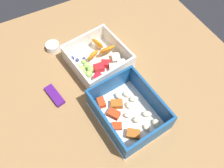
% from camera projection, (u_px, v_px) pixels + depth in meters
% --- Properties ---
extents(table_surface, '(0.80, 0.80, 0.02)m').
position_uv_depth(table_surface, '(109.00, 89.00, 0.64)').
color(table_surface, '#9E7547').
rests_on(table_surface, ground).
extents(pasta_container, '(0.19, 0.16, 0.07)m').
position_uv_depth(pasta_container, '(128.00, 112.00, 0.56)').
color(pasta_container, white).
rests_on(pasta_container, table_surface).
extents(fruit_bowl, '(0.18, 0.17, 0.06)m').
position_uv_depth(fruit_bowl, '(99.00, 60.00, 0.65)').
color(fruit_bowl, white).
rests_on(fruit_bowl, table_surface).
extents(candy_bar, '(0.07, 0.04, 0.01)m').
position_uv_depth(candy_bar, '(55.00, 95.00, 0.61)').
color(candy_bar, '#51197A').
rests_on(candy_bar, table_surface).
extents(paper_cup_liner, '(0.04, 0.04, 0.02)m').
position_uv_depth(paper_cup_liner, '(53.00, 47.00, 0.69)').
color(paper_cup_liner, white).
rests_on(paper_cup_liner, table_surface).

